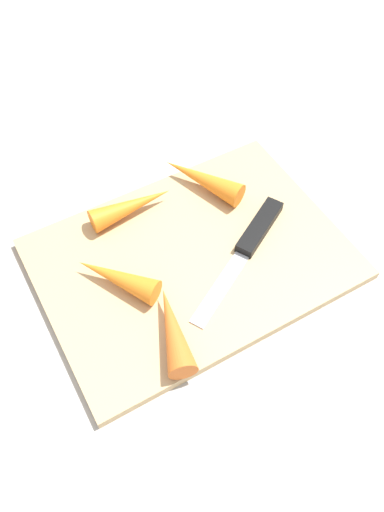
# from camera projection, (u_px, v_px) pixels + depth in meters

# --- Properties ---
(ground_plane) EXTENTS (1.40, 1.40, 0.00)m
(ground_plane) POSITION_uv_depth(u_px,v_px,m) (192.00, 262.00, 0.63)
(ground_plane) COLOR #ADA8A0
(cutting_board) EXTENTS (0.36, 0.26, 0.01)m
(cutting_board) POSITION_uv_depth(u_px,v_px,m) (192.00, 259.00, 0.63)
(cutting_board) COLOR tan
(cutting_board) RESTS_ON ground_plane
(knife) EXTENTS (0.18, 0.12, 0.01)m
(knife) POSITION_uv_depth(u_px,v_px,m) (255.00, 235.00, 0.63)
(knife) COLOR #B7B7BC
(knife) RESTS_ON cutting_board
(carrot_short) EXTENTS (0.06, 0.11, 0.03)m
(carrot_short) POSITION_uv_depth(u_px,v_px,m) (173.00, 329.00, 0.55)
(carrot_short) COLOR orange
(carrot_short) RESTS_ON cutting_board
(carrot_longest) EXTENTS (0.08, 0.11, 0.03)m
(carrot_longest) POSITION_uv_depth(u_px,v_px,m) (202.00, 179.00, 0.67)
(carrot_longest) COLOR orange
(carrot_longest) RESTS_ON cutting_board
(carrot_shortest) EXTENTS (0.08, 0.10, 0.03)m
(carrot_shortest) POSITION_uv_depth(u_px,v_px,m) (117.00, 277.00, 0.58)
(carrot_shortest) COLOR orange
(carrot_shortest) RESTS_ON cutting_board
(carrot_long) EXTENTS (0.11, 0.03, 0.03)m
(carrot_long) POSITION_uv_depth(u_px,v_px,m) (132.00, 206.00, 0.65)
(carrot_long) COLOR orange
(carrot_long) RESTS_ON cutting_board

